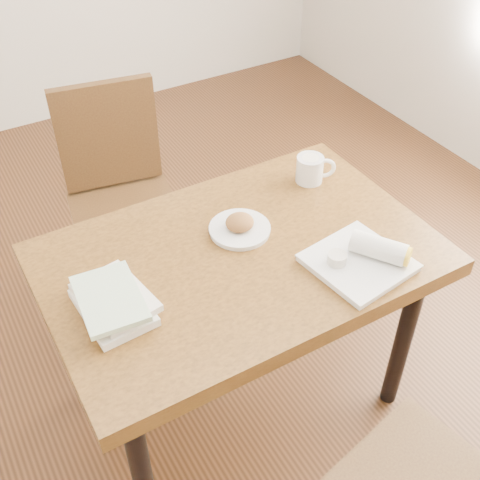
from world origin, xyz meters
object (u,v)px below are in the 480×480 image
table (240,273)px  plate_scone (240,227)px  plate_burrito (365,258)px  chair_far (119,187)px  coffee_mug (311,169)px  book_stack (113,302)px

table → plate_scone: bearing=60.3°
table → plate_burrito: (0.29, -0.23, 0.11)m
chair_far → plate_burrito: bearing=-68.5°
chair_far → coffee_mug: 0.82m
table → book_stack: 0.44m
plate_burrito → table: bearing=141.3°
coffee_mug → plate_burrito: 0.45m
chair_far → table: bearing=-82.1°
chair_far → coffee_mug: size_ratio=7.05×
book_stack → plate_burrito: bearing=-16.0°
plate_scone → chair_far: bearing=102.8°
coffee_mug → book_stack: bearing=-164.0°
chair_far → book_stack: size_ratio=3.55×
plate_scone → coffee_mug: coffee_mug is taller
plate_scone → plate_burrito: plate_burrito is taller
coffee_mug → book_stack: 0.86m
table → coffee_mug: size_ratio=8.78×
chair_far → coffee_mug: bearing=-48.4°
coffee_mug → table: bearing=-153.2°
chair_far → plate_scone: chair_far is taller
plate_burrito → book_stack: size_ratio=1.12×
plate_burrito → plate_scone: bearing=127.1°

